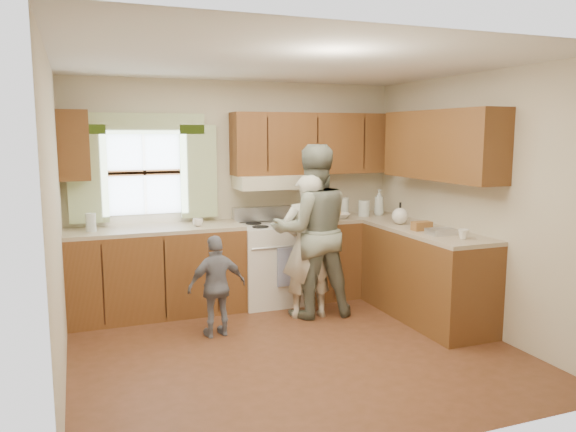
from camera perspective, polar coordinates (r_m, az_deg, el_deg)
name	(u,v)px	position (r m, az deg, el deg)	size (l,w,h in m)	color
room	(294,212)	(4.84, 0.58, 0.46)	(3.80, 3.80, 3.80)	#522F19
kitchen_fixtures	(310,233)	(6.12, 2.25, -1.77)	(3.80, 2.25, 2.15)	#4B2710
stove	(272,262)	(6.41, -1.63, -4.69)	(0.76, 0.67, 1.07)	silver
woman_left	(307,246)	(5.84, 1.99, -3.08)	(0.55, 0.36, 1.51)	beige
woman_right	(312,231)	(5.88, 2.48, -1.55)	(0.88, 0.68, 1.81)	#223626
child	(217,286)	(5.39, -7.23, -7.08)	(0.57, 0.24, 0.97)	slate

